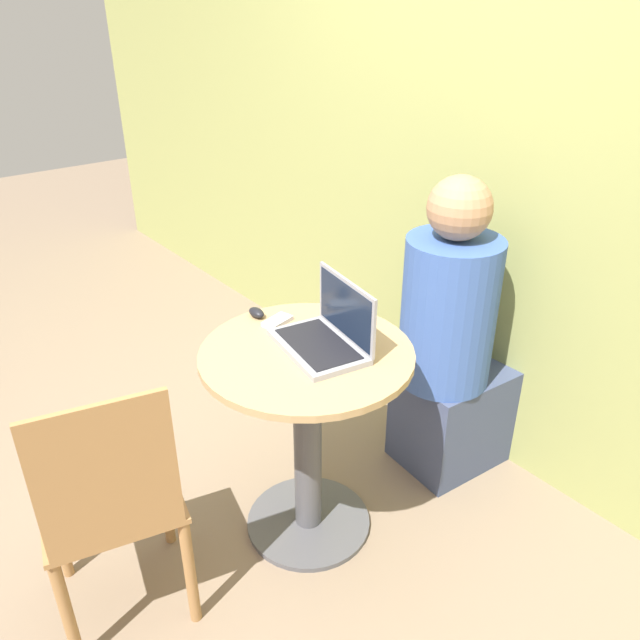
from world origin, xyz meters
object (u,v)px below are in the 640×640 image
(laptop, at_px, (327,334))
(person_seated, at_px, (454,355))
(cell_phone, at_px, (277,321))
(chair_empty, at_px, (112,506))

(laptop, xyz_separation_m, person_seated, (0.05, 0.61, -0.29))
(laptop, bearing_deg, person_seated, 85.48)
(cell_phone, bearing_deg, person_seated, 66.20)
(laptop, relative_size, cell_phone, 3.11)
(chair_empty, bearing_deg, cell_phone, 102.34)
(chair_empty, bearing_deg, laptop, 83.96)
(chair_empty, relative_size, person_seated, 0.72)
(cell_phone, distance_m, person_seated, 0.75)
(person_seated, bearing_deg, laptop, -94.52)
(laptop, xyz_separation_m, chair_empty, (-0.08, -0.75, -0.35))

